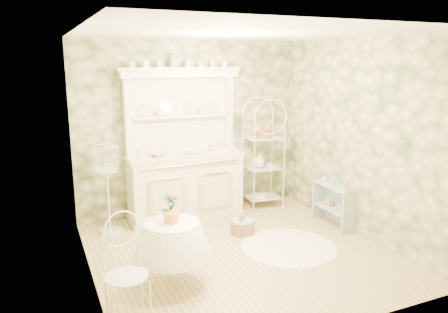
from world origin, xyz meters
name	(u,v)px	position (x,y,z in m)	size (l,w,h in m)	color
floor	(240,252)	(0.00, 0.00, 0.00)	(3.60, 3.60, 0.00)	tan
ceiling	(242,32)	(0.00, 0.00, 2.70)	(3.60, 3.60, 0.00)	white
wall_left	(85,162)	(-1.80, 0.00, 1.35)	(3.60, 3.60, 0.00)	beige
wall_right	(359,138)	(1.80, 0.00, 1.35)	(3.60, 3.60, 0.00)	beige
wall_back	(191,128)	(0.00, 1.80, 1.35)	(3.60, 3.60, 0.00)	beige
wall_front	(335,187)	(0.00, -1.80, 1.35)	(3.60, 3.60, 0.00)	beige
kitchen_dresser	(185,145)	(-0.20, 1.52, 1.15)	(1.87, 0.61, 2.29)	white
bakers_rack	(264,156)	(1.16, 1.51, 0.85)	(0.53, 0.38, 1.71)	white
side_shelf	(334,205)	(1.68, 0.30, 0.31)	(0.27, 0.72, 0.62)	#9DB3C1
round_table	(172,252)	(-1.02, -0.43, 0.38)	(0.69, 0.69, 0.76)	white
cafe_chair	(127,275)	(-1.60, -0.91, 0.47)	(0.42, 0.42, 0.93)	white
birdcage_stand	(108,182)	(-1.39, 1.34, 0.74)	(0.35, 0.35, 1.48)	white
floor_basket	(243,226)	(0.31, 0.55, 0.11)	(0.33, 0.33, 0.21)	#8E6445
lace_rug	(289,247)	(0.66, -0.11, 0.01)	(1.25, 1.25, 0.01)	white
bowl_floral	(159,156)	(-0.61, 1.50, 1.02)	(0.27, 0.27, 0.07)	white
bowl_white	(193,153)	(-0.09, 1.45, 1.02)	(0.25, 0.25, 0.08)	white
cup_left	(160,114)	(-0.52, 1.67, 1.61)	(0.12, 0.12, 0.09)	white
cup_right	(201,112)	(0.13, 1.68, 1.61)	(0.11, 0.11, 0.10)	white
potted_geranium	(169,210)	(-1.03, -0.40, 0.85)	(0.17, 0.11, 0.32)	#3F7238
bottle_amber	(346,185)	(1.67, 0.06, 0.68)	(0.07, 0.07, 0.17)	tan
bottle_blue	(333,182)	(1.68, 0.34, 0.65)	(0.05, 0.05, 0.10)	#7898C2
bottle_glass	(325,179)	(1.68, 0.55, 0.65)	(0.08, 0.08, 0.10)	silver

